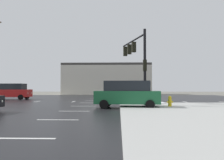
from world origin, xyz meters
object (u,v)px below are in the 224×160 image
traffic_signal_mast (137,55)px  suv_red (11,91)px  fire_hydrant (170,101)px  suv_green (127,94)px

traffic_signal_mast → suv_red: (-15.41, 8.86, -3.31)m
traffic_signal_mast → fire_hydrant: bearing=-158.9°
traffic_signal_mast → suv_green: bearing=146.9°
fire_hydrant → suv_green: (-3.19, -0.06, 0.55)m
suv_green → traffic_signal_mast: bearing=-102.6°
suv_red → suv_green: same height
suv_red → traffic_signal_mast: bearing=-30.3°
traffic_signal_mast → suv_green: (-0.94, -3.04, -3.31)m
traffic_signal_mast → fire_hydrant: (2.25, -2.99, -3.86)m
fire_hydrant → suv_red: suv_red is taller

